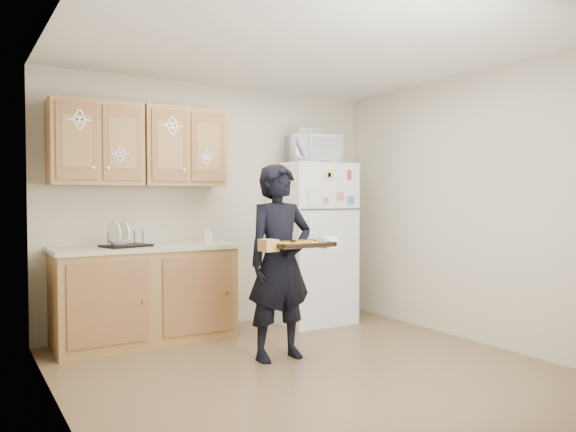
{
  "coord_description": "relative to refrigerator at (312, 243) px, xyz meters",
  "views": [
    {
      "loc": [
        -2.37,
        -3.6,
        1.35
      ],
      "look_at": [
        0.06,
        0.45,
        1.19
      ],
      "focal_mm": 35.0,
      "sensor_mm": 36.0,
      "label": 1
    }
  ],
  "objects": [
    {
      "name": "bowl",
      "position": [
        -2.05,
        0.01,
        0.09
      ],
      "size": [
        0.22,
        0.22,
        0.05
      ],
      "primitive_type": "imported",
      "rotation": [
        0.0,
        0.0,
        -0.05
      ],
      "color": "white",
      "rests_on": "dish_rack"
    },
    {
      "name": "wall_left",
      "position": [
        -2.75,
        -1.43,
        0.4
      ],
      "size": [
        0.04,
        3.6,
        2.5
      ],
      "primitive_type": "cube",
      "color": "beige",
      "rests_on": "floor"
    },
    {
      "name": "refrigerator",
      "position": [
        0.0,
        0.0,
        0.0
      ],
      "size": [
        0.75,
        0.7,
        1.7
      ],
      "primitive_type": "cube",
      "color": "white",
      "rests_on": "floor"
    },
    {
      "name": "wall_front",
      "position": [
        -0.95,
        -3.23,
        0.4
      ],
      "size": [
        3.6,
        0.04,
        2.5
      ],
      "primitive_type": "cube",
      "color": "beige",
      "rests_on": "floor"
    },
    {
      "name": "cereal_box",
      "position": [
        0.52,
        0.24,
        -0.69
      ],
      "size": [
        0.2,
        0.07,
        0.32
      ],
      "primitive_type": "cube",
      "color": "gold",
      "rests_on": "floor"
    },
    {
      "name": "person",
      "position": [
        -0.99,
        -1.03,
        -0.04
      ],
      "size": [
        0.6,
        0.4,
        1.62
      ],
      "primitive_type": "imported",
      "rotation": [
        0.0,
        0.0,
        0.02
      ],
      "color": "black",
      "rests_on": "floor"
    },
    {
      "name": "wall_right",
      "position": [
        0.85,
        -1.43,
        0.4
      ],
      "size": [
        0.04,
        3.6,
        2.5
      ],
      "primitive_type": "cube",
      "color": "beige",
      "rests_on": "floor"
    },
    {
      "name": "base_cabinet",
      "position": [
        -1.8,
        0.05,
        -0.42
      ],
      "size": [
        1.6,
        0.6,
        0.86
      ],
      "primitive_type": "cube",
      "color": "olive",
      "rests_on": "floor"
    },
    {
      "name": "microwave",
      "position": [
        -0.01,
        -0.05,
        1.0
      ],
      "size": [
        0.59,
        0.45,
        0.3
      ],
      "primitive_type": "imported",
      "rotation": [
        0.0,
        0.0,
        -0.18
      ],
      "color": "white",
      "rests_on": "refrigerator"
    },
    {
      "name": "upper_cab_left",
      "position": [
        -2.2,
        0.18,
        0.98
      ],
      "size": [
        0.8,
        0.33,
        0.75
      ],
      "primitive_type": "cube",
      "color": "olive",
      "rests_on": "wall_back"
    },
    {
      "name": "foil_pan",
      "position": [
        -0.04,
        -0.02,
        1.18
      ],
      "size": [
        0.35,
        0.27,
        0.07
      ],
      "primitive_type": "cube",
      "rotation": [
        0.0,
        0.0,
        -0.16
      ],
      "color": "silver",
      "rests_on": "microwave"
    },
    {
      "name": "pizza_back_left",
      "position": [
        -1.11,
        -1.25,
        0.14
      ],
      "size": [
        0.16,
        0.16,
        0.02
      ],
      "primitive_type": "cylinder",
      "color": "gold",
      "rests_on": "baking_tray"
    },
    {
      "name": "dish_rack",
      "position": [
        -1.98,
        0.01,
        0.13
      ],
      "size": [
        0.46,
        0.39,
        0.16
      ],
      "primitive_type": "cube",
      "rotation": [
        0.0,
        0.0,
        0.29
      ],
      "color": "black",
      "rests_on": "countertop"
    },
    {
      "name": "upper_cab_right",
      "position": [
        -1.38,
        0.18,
        0.98
      ],
      "size": [
        0.8,
        0.33,
        0.75
      ],
      "primitive_type": "cube",
      "color": "olive",
      "rests_on": "wall_back"
    },
    {
      "name": "baking_tray",
      "position": [
        -1.0,
        -1.33,
        0.12
      ],
      "size": [
        0.49,
        0.36,
        0.04
      ],
      "primitive_type": "cube",
      "rotation": [
        0.0,
        0.0,
        0.02
      ],
      "color": "black",
      "rests_on": "person"
    },
    {
      "name": "ceiling",
      "position": [
        -0.95,
        -1.43,
        1.65
      ],
      "size": [
        3.6,
        3.6,
        0.0
      ],
      "primitive_type": "plane",
      "color": "white",
      "rests_on": "wall_back"
    },
    {
      "name": "pizza_front_right",
      "position": [
        -0.89,
        -1.41,
        0.14
      ],
      "size": [
        0.16,
        0.16,
        0.02
      ],
      "primitive_type": "cylinder",
      "color": "gold",
      "rests_on": "baking_tray"
    },
    {
      "name": "soap_bottle",
      "position": [
        -1.21,
        -0.0,
        0.14
      ],
      "size": [
        0.1,
        0.1,
        0.18
      ],
      "primitive_type": "imported",
      "rotation": [
        0.0,
        0.0,
        -0.24
      ],
      "color": "white",
      "rests_on": "countertop"
    },
    {
      "name": "pizza_back_right",
      "position": [
        -0.89,
        -1.25,
        0.14
      ],
      "size": [
        0.16,
        0.16,
        0.02
      ],
      "primitive_type": "cylinder",
      "color": "gold",
      "rests_on": "baking_tray"
    },
    {
      "name": "wall_back",
      "position": [
        -0.95,
        0.37,
        0.4
      ],
      "size": [
        3.6,
        0.04,
        2.5
      ],
      "primitive_type": "cube",
      "color": "beige",
      "rests_on": "floor"
    },
    {
      "name": "floor",
      "position": [
        -0.95,
        -1.43,
        -0.85
      ],
      "size": [
        3.6,
        3.6,
        0.0
      ],
      "primitive_type": "plane",
      "color": "brown",
      "rests_on": "ground"
    },
    {
      "name": "pizza_front_left",
      "position": [
        -1.11,
        -1.41,
        0.14
      ],
      "size": [
        0.16,
        0.16,
        0.02
      ],
      "primitive_type": "cylinder",
      "color": "gold",
      "rests_on": "baking_tray"
    },
    {
      "name": "countertop",
      "position": [
        -1.8,
        0.05,
        0.03
      ],
      "size": [
        1.64,
        0.64,
        0.04
      ],
      "primitive_type": "cube",
      "color": "beige",
      "rests_on": "base_cabinet"
    }
  ]
}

